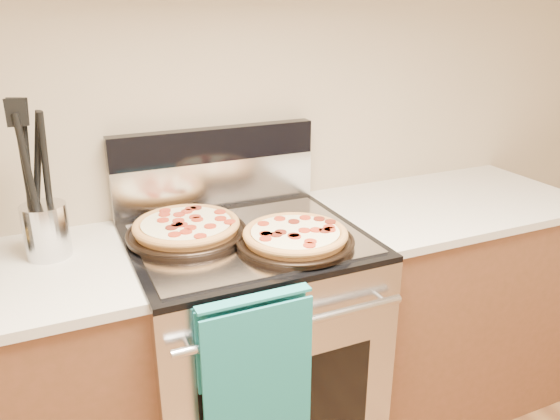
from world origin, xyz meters
name	(u,v)px	position (x,y,z in m)	size (l,w,h in m)	color
wall_back	(209,90)	(0.00, 2.00, 1.35)	(4.00, 4.00, 0.00)	tan
range_body	(249,356)	(0.00, 1.65, 0.45)	(0.76, 0.68, 0.90)	#B7B7BC
oven_window	(288,416)	(0.00, 1.31, 0.45)	(0.56, 0.01, 0.40)	black
cooktop	(246,239)	(0.00, 1.65, 0.91)	(0.76, 0.68, 0.02)	black
backsplash_lower	(216,184)	(0.00, 1.96, 1.01)	(0.76, 0.06, 0.18)	silver
backsplash_upper	(214,144)	(0.00, 1.96, 1.16)	(0.76, 0.06, 0.12)	black
oven_handle	(295,324)	(0.00, 1.27, 0.80)	(0.03, 0.03, 0.70)	silver
dish_towel	(256,365)	(-0.12, 1.27, 0.70)	(0.32, 0.05, 0.42)	teal
foil_sheet	(249,239)	(0.00, 1.62, 0.92)	(0.70, 0.55, 0.01)	gray
cabinet_right	(439,303)	(0.88, 1.68, 0.44)	(1.00, 0.62, 0.88)	brown
countertop_right	(451,203)	(0.88, 1.68, 0.90)	(1.02, 0.64, 0.03)	beige
pepperoni_pizza_back	(187,228)	(-0.18, 1.72, 0.95)	(0.39, 0.39, 0.05)	#A96933
pepperoni_pizza_front	(295,237)	(0.11, 1.51, 0.95)	(0.37, 0.37, 0.05)	#A96933
utensil_crock	(46,231)	(-0.60, 1.78, 0.99)	(0.13, 0.13, 0.17)	silver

